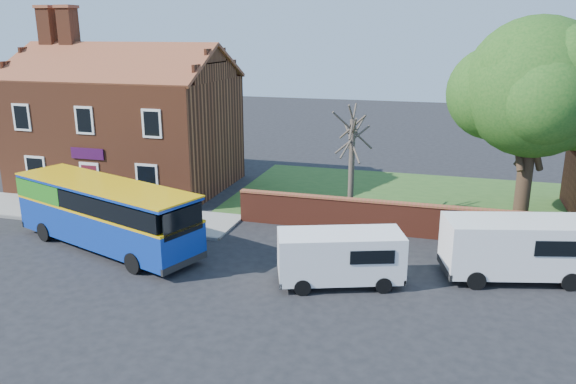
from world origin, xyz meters
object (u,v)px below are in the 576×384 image
(bus, at_px, (101,210))
(large_tree, at_px, (536,92))
(van_near, at_px, (341,256))
(van_far, at_px, (517,246))

(bus, relative_size, large_tree, 0.99)
(bus, xyz_separation_m, large_tree, (17.98, 8.13, 4.82))
(large_tree, bearing_deg, van_near, -128.74)
(bus, relative_size, van_near, 1.99)
(bus, xyz_separation_m, van_far, (17.06, 1.43, -0.35))
(bus, xyz_separation_m, van_near, (10.74, -0.89, -0.53))
(van_far, bearing_deg, van_near, -174.03)
(van_near, distance_m, large_tree, 12.75)
(van_far, distance_m, large_tree, 8.51)
(van_far, xyz_separation_m, large_tree, (0.92, 6.70, 5.17))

